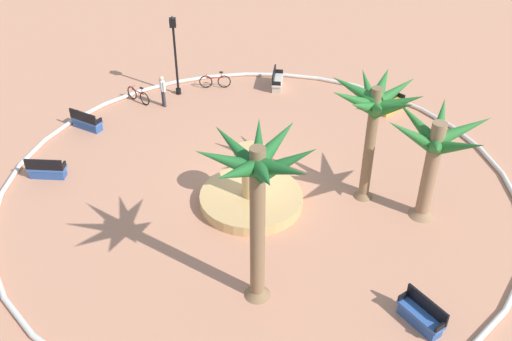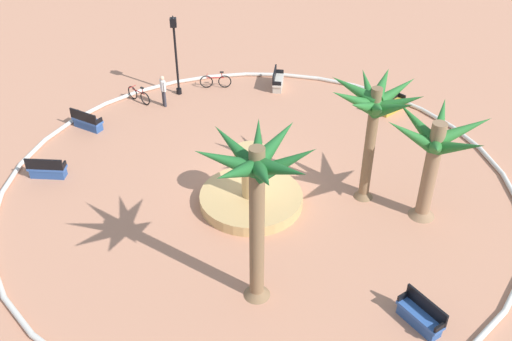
# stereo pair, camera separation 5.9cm
# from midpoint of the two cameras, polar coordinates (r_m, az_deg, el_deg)

# --- Properties ---
(ground_plane) EXTENTS (80.00, 80.00, 0.00)m
(ground_plane) POSITION_cam_midpoint_polar(r_m,az_deg,el_deg) (24.15, 0.12, -1.44)
(ground_plane) COLOR tan
(plaza_curb) EXTENTS (21.17, 21.17, 0.20)m
(plaza_curb) POSITION_cam_midpoint_polar(r_m,az_deg,el_deg) (24.09, 0.12, -1.25)
(plaza_curb) COLOR silver
(plaza_curb) RESTS_ON ground
(fountain) EXTENTS (4.11, 4.11, 2.55)m
(fountain) POSITION_cam_midpoint_polar(r_m,az_deg,el_deg) (22.96, -0.54, -2.57)
(fountain) COLOR tan
(fountain) RESTS_ON ground
(palm_tree_near_fountain) EXTENTS (3.60, 3.58, 5.17)m
(palm_tree_near_fountain) POSITION_cam_midpoint_polar(r_m,az_deg,el_deg) (21.76, 11.56, 5.95)
(palm_tree_near_fountain) COLOR brown
(palm_tree_near_fountain) RESTS_ON ground
(palm_tree_by_curb) EXTENTS (3.62, 3.68, 6.03)m
(palm_tree_by_curb) POSITION_cam_midpoint_polar(r_m,az_deg,el_deg) (16.49, 0.11, -1.25)
(palm_tree_by_curb) COLOR brown
(palm_tree_by_curb) RESTS_ON ground
(palm_tree_mid_plaza) EXTENTS (4.03, 3.92, 4.41)m
(palm_tree_mid_plaza) POSITION_cam_midpoint_polar(r_m,az_deg,el_deg) (21.81, 17.15, 2.02)
(palm_tree_mid_plaza) COLOR #8E6B4C
(palm_tree_mid_plaza) RESTS_ON ground
(bench_east) EXTENTS (1.65, 0.71, 1.00)m
(bench_east) POSITION_cam_midpoint_polar(r_m,az_deg,el_deg) (25.98, -19.99, 0.01)
(bench_east) COLOR #335BA8
(bench_east) RESTS_ON ground
(bench_west) EXTENTS (1.24, 1.63, 1.00)m
(bench_west) POSITION_cam_midpoint_polar(r_m,az_deg,el_deg) (19.18, 15.88, -13.66)
(bench_west) COLOR #335BA8
(bench_west) RESTS_ON ground
(bench_north) EXTENTS (1.61, 1.29, 1.00)m
(bench_north) POSITION_cam_midpoint_polar(r_m,az_deg,el_deg) (28.99, -16.42, 4.58)
(bench_north) COLOR #335BA8
(bench_north) RESTS_ON ground
(bench_southeast) EXTENTS (0.79, 1.66, 1.00)m
(bench_southeast) POSITION_cam_midpoint_polar(r_m,az_deg,el_deg) (31.71, 2.04, 8.75)
(bench_southeast) COLOR beige
(bench_southeast) RESTS_ON ground
(bench_southwest) EXTENTS (1.55, 1.40, 1.00)m
(bench_southwest) POSITION_cam_midpoint_polar(r_m,az_deg,el_deg) (30.13, 13.15, 6.32)
(bench_southwest) COLOR gold
(bench_southwest) RESTS_ON ground
(lamppost) EXTENTS (0.32, 0.32, 4.32)m
(lamppost) POSITION_cam_midpoint_polar(r_m,az_deg,el_deg) (30.40, -8.06, 11.75)
(lamppost) COLOR black
(lamppost) RESTS_ON ground
(bicycle_red_frame) EXTENTS (1.72, 0.44, 0.94)m
(bicycle_red_frame) POSITION_cam_midpoint_polar(r_m,az_deg,el_deg) (31.73, -4.11, 8.78)
(bicycle_red_frame) COLOR black
(bicycle_red_frame) RESTS_ON ground
(bicycle_by_lamppost) EXTENTS (1.27, 1.24, 0.94)m
(bicycle_by_lamppost) POSITION_cam_midpoint_polar(r_m,az_deg,el_deg) (30.81, -11.59, 7.28)
(bicycle_by_lamppost) COLOR black
(bicycle_by_lamppost) RESTS_ON ground
(person_cyclist_helmet) EXTENTS (0.33, 0.49, 1.68)m
(person_cyclist_helmet) POSITION_cam_midpoint_polar(r_m,az_deg,el_deg) (29.93, -9.25, 7.90)
(person_cyclist_helmet) COLOR #33333D
(person_cyclist_helmet) RESTS_ON ground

